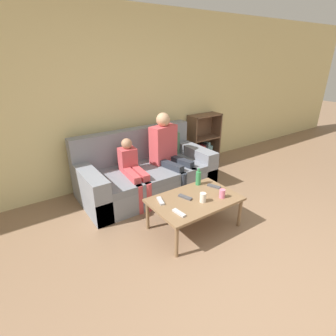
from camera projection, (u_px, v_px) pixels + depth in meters
name	position (u px, v px, depth m)	size (l,w,h in m)	color
ground_plane	(281.00, 289.00, 2.35)	(22.00, 22.00, 0.00)	#84664C
wall_back	(128.00, 99.00, 4.02)	(12.00, 0.06, 2.60)	beige
couch	(146.00, 173.00, 3.97)	(1.97, 0.99, 0.89)	gray
bookshelf	(202.00, 144.00, 5.02)	(0.63, 0.28, 0.93)	brown
coffee_table	(195.00, 201.00, 3.05)	(1.02, 0.66, 0.40)	brown
person_adult	(167.00, 147.00, 3.91)	(0.49, 0.72, 1.17)	#282D38
person_child	(133.00, 169.00, 3.60)	(0.28, 0.68, 0.88)	#C6474C
cup_near	(222.00, 194.00, 3.04)	(0.07, 0.07, 0.10)	pink
cup_far	(203.00, 197.00, 2.95)	(0.07, 0.07, 0.11)	silver
tv_remote_0	(179.00, 213.00, 2.74)	(0.06, 0.17, 0.02)	#B7B7BC
tv_remote_1	(185.00, 197.00, 3.04)	(0.10, 0.18, 0.02)	#47474C
tv_remote_2	(160.00, 201.00, 2.97)	(0.09, 0.18, 0.02)	#B7B7BC
tv_remote_3	(214.00, 186.00, 3.29)	(0.11, 0.18, 0.02)	#47474C
bottle	(198.00, 178.00, 3.33)	(0.07, 0.07, 0.22)	#33844C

